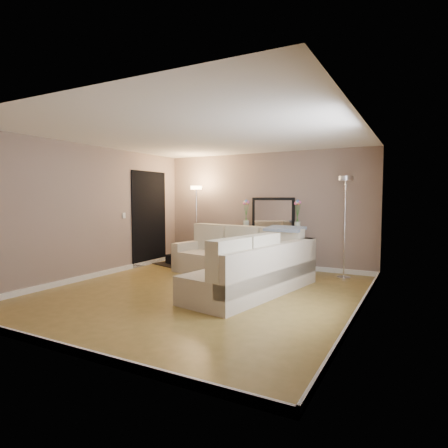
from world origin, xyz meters
The scene contains 23 objects.
floor centered at (0.00, 0.00, -0.01)m, with size 5.00×5.50×0.01m, color olive.
ceiling centered at (0.00, 0.00, 2.60)m, with size 5.00×5.50×0.01m, color white.
wall_back centered at (0.00, 2.76, 1.30)m, with size 5.00×0.02×2.60m, color gray.
wall_front centered at (0.00, -2.76, 1.30)m, with size 5.00×0.02×2.60m, color gray.
wall_left centered at (-2.51, 0.00, 1.30)m, with size 0.02×5.50×2.60m, color gray.
wall_right centered at (2.51, 0.00, 1.30)m, with size 0.02×5.50×2.60m, color gray.
baseboard_back centered at (0.00, 2.73, 0.05)m, with size 5.00×0.03×0.10m, color white.
baseboard_front centered at (0.00, -2.73, 0.05)m, with size 5.00×0.03×0.10m, color white.
baseboard_left centered at (-2.48, 0.00, 0.05)m, with size 0.03×5.50×0.10m, color white.
baseboard_right centered at (2.48, 0.00, 0.05)m, with size 0.03×5.50×0.10m, color white.
doorway centered at (-2.48, 1.70, 1.10)m, with size 0.02×1.20×2.20m, color black.
switch_plate centered at (-2.48, 0.85, 1.20)m, with size 0.02×0.08×0.12m, color white.
sectional_sofa centered at (0.28, 0.97, 0.37)m, with size 2.98×3.20×1.01m.
throw_blanket centered at (0.91, 1.56, 0.99)m, with size 0.72×0.42×0.05m, color gray.
console_table centered at (0.20, 2.46, 0.47)m, with size 1.40×0.53×0.84m.
leaning_mirror centered at (0.26, 2.64, 1.21)m, with size 0.96×0.16×0.75m.
table_decor centered at (0.28, 2.43, 0.86)m, with size 0.58×0.15×0.14m.
flower_vase_left centered at (-0.29, 2.40, 1.13)m, with size 0.16×0.14×0.72m.
flower_vase_right centered at (0.85, 2.54, 1.13)m, with size 0.16×0.14×0.72m.
floor_lamp_lit centered at (-1.56, 2.31, 1.32)m, with size 0.33×0.33×1.86m.
floor_lamp_unlit centered at (1.89, 2.25, 1.41)m, with size 0.35×0.35×2.00m.
charcoal_rug centered at (-1.76, 2.01, 0.01)m, with size 1.21×0.91×0.02m, color black.
black_bag centered at (-1.99, 1.98, 0.12)m, with size 0.34×0.24×0.22m, color black.
Camera 1 is at (3.23, -5.24, 1.58)m, focal length 30.00 mm.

